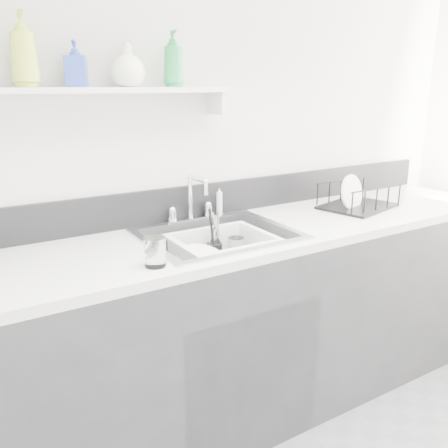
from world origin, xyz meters
TOP-DOWN VIEW (x-y plane):
  - room_shell at (0.00, 0.39)m, footprint 3.50×3.00m
  - counter_run at (0.00, 1.19)m, footprint 3.20×0.62m
  - backsplash at (0.00, 1.49)m, footprint 3.20×0.02m
  - sink at (0.00, 1.19)m, footprint 0.64×0.52m
  - faucet at (0.00, 1.44)m, footprint 0.26×0.18m
  - side_sprayer at (0.16, 1.44)m, footprint 0.03×0.03m
  - wall_shelf at (-0.35, 1.42)m, footprint 1.00×0.16m
  - wash_tub at (0.01, 1.17)m, footprint 0.45×0.38m
  - plate_stack at (-0.09, 1.15)m, footprint 0.28×0.27m
  - utensil_cup at (0.02, 1.26)m, footprint 0.07×0.07m
  - ladle at (-0.04, 1.20)m, footprint 0.23×0.28m
  - tumbler_in_tub at (0.12, 1.23)m, footprint 0.08×0.08m
  - tumbler_counter at (-0.38, 0.99)m, footprint 0.09×0.09m
  - dish_rack at (0.87, 1.21)m, footprint 0.44×0.37m
  - bowl_small at (0.06, 1.13)m, footprint 0.11×0.11m
  - soap_bottle_a at (-0.67, 1.42)m, footprint 0.10×0.10m
  - soap_bottle_b at (-0.49, 1.42)m, footprint 0.10×0.10m
  - soap_bottle_c at (-0.29, 1.40)m, footprint 0.14×0.14m
  - soap_bottle_d at (-0.09, 1.40)m, footprint 0.09×0.09m

SIDE VIEW (x-z plane):
  - counter_run at x=0.00m, z-range 0.00..0.92m
  - bowl_small at x=0.06m, z-range 0.77..0.80m
  - plate_stack at x=-0.09m, z-range 0.74..0.85m
  - ladle at x=-0.04m, z-range 0.77..0.84m
  - tumbler_in_tub at x=0.12m, z-range 0.77..0.87m
  - utensil_cup at x=0.02m, z-range 0.70..0.94m
  - sink at x=0.00m, z-range 0.73..0.93m
  - wash_tub at x=0.01m, z-range 0.75..0.91m
  - tumbler_counter at x=-0.38m, z-range 0.92..1.03m
  - faucet at x=0.00m, z-range 0.87..1.09m
  - dish_rack at x=0.87m, z-range 0.92..1.05m
  - side_sprayer at x=0.16m, z-range 0.92..1.06m
  - backsplash at x=0.00m, z-range 0.92..1.08m
  - wall_shelf at x=-0.35m, z-range 1.45..1.57m
  - soap_bottle_b at x=-0.49m, z-range 1.53..1.70m
  - soap_bottle_c at x=-0.29m, z-range 1.53..1.70m
  - soap_bottle_d at x=-0.09m, z-range 1.53..1.75m
  - soap_bottle_a at x=-0.67m, z-range 1.53..1.79m
  - room_shell at x=0.00m, z-range 0.38..2.98m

